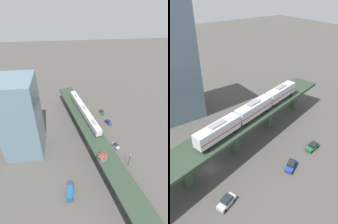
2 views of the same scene
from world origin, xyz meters
TOP-DOWN VIEW (x-y plane):
  - ground_plane at (0.00, 0.00)m, footprint 400.00×400.00m
  - elevated_viaduct at (0.05, -0.18)m, footprint 31.62×91.09m
  - subway_train at (2.45, -14.76)m, footprint 12.21×36.68m
  - street_car_silver at (-10.97, 1.81)m, footprint 3.26×4.75m
  - street_car_blue at (-11.24, -16.04)m, footprint 3.64×4.73m
  - street_car_green at (-9.53, -25.75)m, footprint 2.45×4.62m

SIDE VIEW (x-z plane):
  - ground_plane at x=0.00m, z-range 0.00..0.00m
  - street_car_silver at x=-10.97m, z-range -0.01..1.88m
  - street_car_blue at x=-11.24m, z-range -0.01..1.88m
  - street_car_green at x=-9.53m, z-range -0.01..1.88m
  - elevated_viaduct at x=0.05m, z-range 2.96..11.26m
  - subway_train at x=2.45m, z-range 8.61..13.06m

